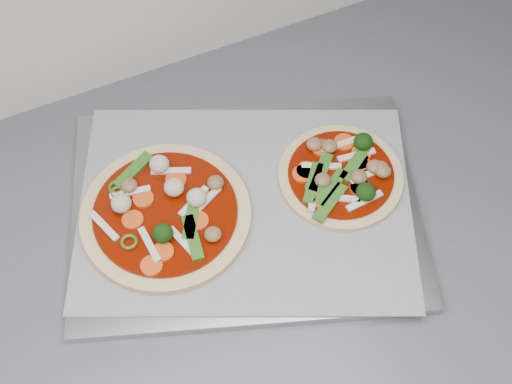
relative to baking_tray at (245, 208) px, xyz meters
name	(u,v)px	position (x,y,z in m)	size (l,w,h in m)	color
baking_tray	(245,208)	(0.00, 0.00, 0.00)	(0.41, 0.30, 0.01)	#9C9CA1
parchment	(245,204)	(0.00, 0.00, 0.01)	(0.39, 0.29, 0.00)	gray
pizza_left	(166,213)	(-0.09, 0.02, 0.02)	(0.25, 0.25, 0.03)	#F2D086
pizza_right	(342,174)	(0.12, -0.01, 0.02)	(0.16, 0.16, 0.03)	#F2D086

